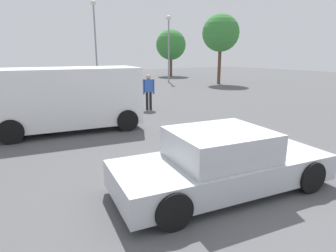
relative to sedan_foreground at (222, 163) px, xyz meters
The scene contains 10 objects.
ground_plane 0.59m from the sedan_foreground, 70.80° to the right, with size 80.00×80.00×0.00m, color #515154.
sedan_foreground is the anchor object (origin of this frame).
dog 2.71m from the sedan_foreground, 47.16° to the left, with size 0.42×0.49×0.37m.
van_white 6.59m from the sedan_foreground, 100.95° to the left, with size 5.12×2.88×2.20m.
suv_dark 10.26m from the sedan_foreground, 106.43° to the left, with size 5.25×3.07×1.80m.
pedestrian 8.77m from the sedan_foreground, 69.93° to the left, with size 0.54×0.37×1.71m.
light_post_near 22.61m from the sedan_foreground, 59.25° to the left, with size 0.44×0.44×6.02m.
light_post_mid 21.79m from the sedan_foreground, 76.49° to the left, with size 0.44×0.44×6.95m.
tree_back_left 30.06m from the sedan_foreground, 58.03° to the left, with size 3.52×3.52×5.42m.
tree_back_center 21.26m from the sedan_foreground, 47.08° to the left, with size 3.18×3.18×5.98m.
Camera 1 is at (-3.88, -3.76, 2.69)m, focal length 30.70 mm.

